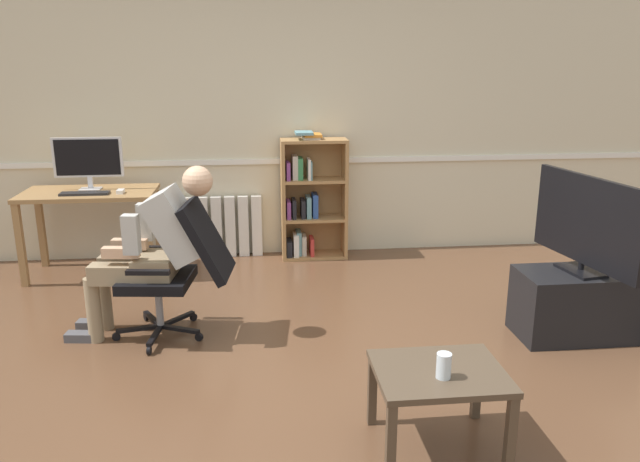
{
  "coord_description": "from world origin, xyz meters",
  "views": [
    {
      "loc": [
        -0.31,
        -3.29,
        1.87
      ],
      "look_at": [
        0.15,
        0.85,
        0.7
      ],
      "focal_mm": 34.58,
      "sensor_mm": 36.0,
      "label": 1
    }
  ],
  "objects_px": {
    "tv_stand": "(577,304)",
    "bookshelf": "(310,200)",
    "office_chair": "(180,265)",
    "coffee_table": "(439,382)",
    "drinking_glass": "(444,366)",
    "keyboard": "(85,193)",
    "tv_screen": "(587,223)",
    "imac_monitor": "(88,159)",
    "radiator": "(217,227)",
    "person_seated": "(152,247)",
    "computer_mouse": "(121,191)",
    "computer_desk": "(90,204)"
  },
  "relations": [
    {
      "from": "office_chair",
      "to": "tv_stand",
      "type": "distance_m",
      "value": 2.74
    },
    {
      "from": "computer_desk",
      "to": "computer_mouse",
      "type": "bearing_deg",
      "value": -22.17
    },
    {
      "from": "tv_screen",
      "to": "coffee_table",
      "type": "bearing_deg",
      "value": 121.11
    },
    {
      "from": "imac_monitor",
      "to": "tv_screen",
      "type": "relative_size",
      "value": 0.58
    },
    {
      "from": "radiator",
      "to": "office_chair",
      "type": "distance_m",
      "value": 1.81
    },
    {
      "from": "office_chair",
      "to": "tv_stand",
      "type": "relative_size",
      "value": 1.18
    },
    {
      "from": "tv_stand",
      "to": "drinking_glass",
      "type": "relative_size",
      "value": 6.58
    },
    {
      "from": "bookshelf",
      "to": "coffee_table",
      "type": "relative_size",
      "value": 1.95
    },
    {
      "from": "imac_monitor",
      "to": "bookshelf",
      "type": "distance_m",
      "value": 2.02
    },
    {
      "from": "imac_monitor",
      "to": "coffee_table",
      "type": "bearing_deg",
      "value": -51.73
    },
    {
      "from": "office_chair",
      "to": "drinking_glass",
      "type": "relative_size",
      "value": 7.78
    },
    {
      "from": "keyboard",
      "to": "office_chair",
      "type": "height_order",
      "value": "office_chair"
    },
    {
      "from": "computer_desk",
      "to": "bookshelf",
      "type": "distance_m",
      "value": 1.98
    },
    {
      "from": "keyboard",
      "to": "drinking_glass",
      "type": "relative_size",
      "value": 3.25
    },
    {
      "from": "computer_desk",
      "to": "radiator",
      "type": "height_order",
      "value": "computer_desk"
    },
    {
      "from": "computer_desk",
      "to": "tv_screen",
      "type": "height_order",
      "value": "tv_screen"
    },
    {
      "from": "computer_desk",
      "to": "bookshelf",
      "type": "bearing_deg",
      "value": 8.46
    },
    {
      "from": "keyboard",
      "to": "office_chair",
      "type": "xyz_separation_m",
      "value": [
        0.91,
        -1.26,
        -0.25
      ]
    },
    {
      "from": "imac_monitor",
      "to": "radiator",
      "type": "height_order",
      "value": "imac_monitor"
    },
    {
      "from": "imac_monitor",
      "to": "person_seated",
      "type": "height_order",
      "value": "imac_monitor"
    },
    {
      "from": "tv_screen",
      "to": "drinking_glass",
      "type": "xyz_separation_m",
      "value": [
        -1.33,
        -1.21,
        -0.34
      ]
    },
    {
      "from": "imac_monitor",
      "to": "coffee_table",
      "type": "height_order",
      "value": "imac_monitor"
    },
    {
      "from": "imac_monitor",
      "to": "computer_mouse",
      "type": "xyz_separation_m",
      "value": [
        0.29,
        -0.2,
        -0.25
      ]
    },
    {
      "from": "imac_monitor",
      "to": "radiator",
      "type": "bearing_deg",
      "value": 16.37
    },
    {
      "from": "computer_mouse",
      "to": "tv_stand",
      "type": "height_order",
      "value": "computer_mouse"
    },
    {
      "from": "coffee_table",
      "to": "keyboard",
      "type": "bearing_deg",
      "value": 130.43
    },
    {
      "from": "computer_desk",
      "to": "tv_screen",
      "type": "xyz_separation_m",
      "value": [
        3.63,
        -1.7,
        0.18
      ]
    },
    {
      "from": "keyboard",
      "to": "bookshelf",
      "type": "bearing_deg",
      "value": 12.43
    },
    {
      "from": "office_chair",
      "to": "coffee_table",
      "type": "distance_m",
      "value": 2.0
    },
    {
      "from": "bookshelf",
      "to": "office_chair",
      "type": "distance_m",
      "value": 1.99
    },
    {
      "from": "imac_monitor",
      "to": "keyboard",
      "type": "relative_size",
      "value": 1.48
    },
    {
      "from": "computer_mouse",
      "to": "coffee_table",
      "type": "bearing_deg",
      "value": -53.57
    },
    {
      "from": "imac_monitor",
      "to": "tv_stand",
      "type": "xyz_separation_m",
      "value": [
        3.62,
        -1.78,
        -0.79
      ]
    },
    {
      "from": "radiator",
      "to": "coffee_table",
      "type": "bearing_deg",
      "value": -69.07
    },
    {
      "from": "radiator",
      "to": "tv_stand",
      "type": "relative_size",
      "value": 1.07
    },
    {
      "from": "computer_mouse",
      "to": "tv_stand",
      "type": "relative_size",
      "value": 0.12
    },
    {
      "from": "person_seated",
      "to": "tv_screen",
      "type": "xyz_separation_m",
      "value": [
        2.89,
        -0.32,
        0.17
      ]
    },
    {
      "from": "bookshelf",
      "to": "tv_screen",
      "type": "distance_m",
      "value": 2.61
    },
    {
      "from": "imac_monitor",
      "to": "person_seated",
      "type": "distance_m",
      "value": 1.67
    },
    {
      "from": "office_chair",
      "to": "tv_screen",
      "type": "bearing_deg",
      "value": 90.71
    },
    {
      "from": "tv_stand",
      "to": "bookshelf",
      "type": "bearing_deg",
      "value": 129.91
    },
    {
      "from": "radiator",
      "to": "tv_screen",
      "type": "relative_size",
      "value": 0.85
    },
    {
      "from": "keyboard",
      "to": "tv_stand",
      "type": "bearing_deg",
      "value": -23.3
    },
    {
      "from": "computer_desk",
      "to": "coffee_table",
      "type": "bearing_deg",
      "value": -50.97
    },
    {
      "from": "computer_mouse",
      "to": "radiator",
      "type": "bearing_deg",
      "value": 33.5
    },
    {
      "from": "drinking_glass",
      "to": "keyboard",
      "type": "bearing_deg",
      "value": 129.59
    },
    {
      "from": "computer_mouse",
      "to": "office_chair",
      "type": "xyz_separation_m",
      "value": [
        0.62,
        -1.28,
        -0.25
      ]
    },
    {
      "from": "computer_desk",
      "to": "radiator",
      "type": "bearing_deg",
      "value": 20.11
    },
    {
      "from": "tv_screen",
      "to": "radiator",
      "type": "bearing_deg",
      "value": 41.37
    },
    {
      "from": "imac_monitor",
      "to": "tv_screen",
      "type": "distance_m",
      "value": 4.04
    }
  ]
}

